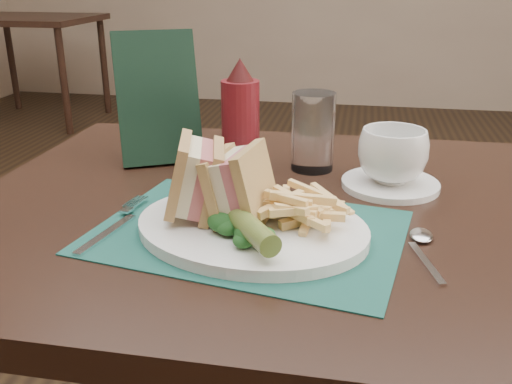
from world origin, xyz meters
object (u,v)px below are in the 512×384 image
sandwich_half_a (179,177)px  plate (252,228)px  sandwich_half_b (224,182)px  coffee_cup (393,156)px  check_presenter (158,98)px  saucer (390,184)px  ketchup_bottle (240,116)px  drinking_glass (313,132)px  table_bg_left (35,70)px  placemat (248,232)px

sandwich_half_a → plate: bearing=-19.8°
sandwich_half_b → coffee_cup: (0.22, 0.19, -0.01)m
plate → sandwich_half_b: size_ratio=3.14×
sandwich_half_a → check_presenter: 0.29m
saucer → check_presenter: (-0.40, 0.07, 0.11)m
sandwich_half_b → ketchup_bottle: ketchup_bottle is taller
plate → drinking_glass: drinking_glass is taller
table_bg_left → drinking_glass: (2.28, -2.91, 0.44)m
placemat → check_presenter: size_ratio=1.70×
sandwich_half_a → coffee_cup: size_ratio=0.96×
plate → sandwich_half_a: 0.11m
sandwich_half_a → ketchup_bottle: (0.03, 0.24, 0.02)m
plate → ketchup_bottle: ketchup_bottle is taller
coffee_cup → check_presenter: check_presenter is taller
sandwich_half_b → ketchup_bottle: 0.24m
placemat → saucer: bearing=47.3°
saucer → ketchup_bottle: 0.26m
saucer → ketchup_bottle: bearing=170.8°
table_bg_left → ketchup_bottle: ketchup_bottle is taller
placemat → plate: size_ratio=1.29×
coffee_cup → check_presenter: (-0.40, 0.07, 0.06)m
placemat → plate: plate is taller
saucer → ketchup_bottle: ketchup_bottle is taller
plate → ketchup_bottle: bearing=116.7°
drinking_glass → placemat: bearing=-102.0°
drinking_glass → sandwich_half_a: bearing=-119.6°
saucer → drinking_glass: 0.16m
sandwich_half_b → drinking_glass: bearing=79.9°
table_bg_left → plate: size_ratio=3.00×
table_bg_left → saucer: size_ratio=6.00×
placemat → drinking_glass: (0.06, 0.27, 0.06)m
sandwich_half_a → sandwich_half_b: size_ratio=1.06×
table_bg_left → ketchup_bottle: (2.16, -2.93, 0.47)m
sandwich_half_a → drinking_glass: (0.15, 0.26, -0.00)m
sandwich_half_b → sandwich_half_a: bearing=-169.7°
saucer → check_presenter: size_ratio=0.66×
coffee_cup → saucer: bearing=90.0°
plate → check_presenter: 0.36m
saucer → coffee_cup: (0.00, -0.00, 0.05)m
saucer → sandwich_half_b: bearing=-138.1°
placemat → saucer: saucer is taller
table_bg_left → placemat: size_ratio=2.33×
sandwich_half_a → ketchup_bottle: bearing=68.3°
drinking_glass → ketchup_bottle: 0.12m
sandwich_half_a → check_presenter: size_ratio=0.45×
plate → coffee_cup: size_ratio=2.85×
drinking_glass → check_presenter: 0.27m
sandwich_half_b → saucer: bearing=50.7°
table_bg_left → ketchup_bottle: 3.67m
placemat → sandwich_half_b: (-0.03, 0.01, 0.06)m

